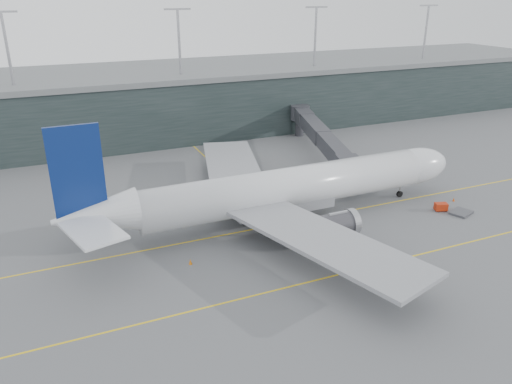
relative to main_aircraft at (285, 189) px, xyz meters
name	(u,v)px	position (x,y,z in m)	size (l,w,h in m)	color
ground	(239,220)	(-6.48, 2.79, -5.08)	(320.00, 320.00, 0.00)	#515155
taxiline_a	(249,230)	(-6.48, -1.21, -5.07)	(160.00, 0.25, 0.02)	yellow
taxiline_b	(300,284)	(-6.48, -17.21, -5.07)	(160.00, 0.25, 0.02)	yellow
taxiline_lead_main	(225,175)	(-1.48, 22.79, -5.07)	(0.25, 60.00, 0.02)	yellow
terminal	(152,100)	(-6.48, 60.79, 2.54)	(240.00, 36.00, 29.00)	#1E2927
main_aircraft	(285,189)	(0.00, 0.00, 0.00)	(64.40, 60.72, 18.11)	silver
jet_bridge	(305,129)	(19.09, 28.39, 0.47)	(17.24, 47.64, 7.42)	#303035
gse_cart	(441,207)	(24.55, -7.14, -4.35)	(2.24, 1.80, 1.32)	#B0260C
baggage_dolly	(461,212)	(26.78, -9.30, -4.88)	(3.36, 2.68, 0.34)	#3D3E43
uld_a	(191,196)	(-11.19, 12.93, -4.25)	(2.10, 1.88, 1.59)	#3C3B40
uld_b	(195,193)	(-10.25, 13.67, -4.03)	(2.70, 2.47, 2.00)	#3C3B40
uld_c	(212,195)	(-7.68, 12.16, -4.22)	(1.81, 1.45, 1.65)	#3C3B40
cone_nose	(454,199)	(29.44, -4.92, -4.76)	(0.40, 0.40, 0.64)	#D54B0B
cone_wing_stbd	(377,262)	(4.76, -17.09, -4.72)	(0.45, 0.45, 0.72)	red
cone_wing_port	(256,186)	(1.14, 13.72, -4.69)	(0.49, 0.49, 0.78)	#E1540C
cone_tail	(190,262)	(-17.34, -7.30, -4.72)	(0.46, 0.46, 0.73)	#D5690B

